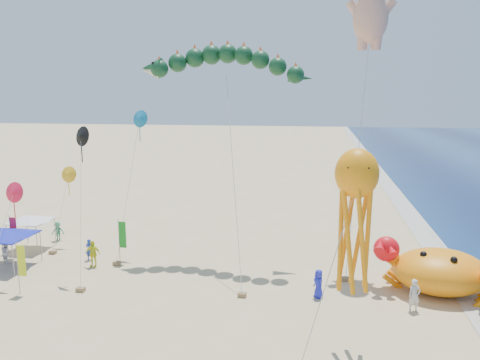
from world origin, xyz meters
name	(u,v)px	position (x,y,z in m)	size (l,w,h in m)	color
ground	(267,292)	(0.00, 0.00, 0.00)	(320.00, 320.00, 0.00)	#D1B784
foam_strip	(478,307)	(12.00, 0.00, 0.01)	(320.00, 320.00, 0.00)	silver
crab_inflatable	(441,270)	(10.28, 1.64, 1.45)	(7.49, 6.40, 3.28)	orange
dragon_kite	(224,68)	(-3.89, 6.29, 13.63)	(11.82, 8.70, 14.93)	#0E361C
cherub_kite	(371,8)	(5.97, 6.83, 17.46)	(2.59, 5.45, 19.89)	#DC9D86
octopus_kite	(355,209)	(4.56, -5.78, 6.75)	(3.44, 3.41, 9.48)	orange
canopy_blue	(6,233)	(-18.22, 1.15, 2.44)	(3.68, 3.68, 2.71)	gray
canopy_white	(30,219)	(-18.90, 4.99, 2.44)	(2.99, 2.99, 2.71)	gray
feather_flags	(33,246)	(-15.43, 0.02, 2.01)	(8.88, 6.61, 3.20)	gray
beachgoers	(79,265)	(-12.32, 0.07, 0.88)	(28.03, 13.01, 1.89)	#287A53
small_kites	(77,167)	(-13.60, 2.94, 6.92)	(7.69, 11.49, 10.75)	#0E6D9D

